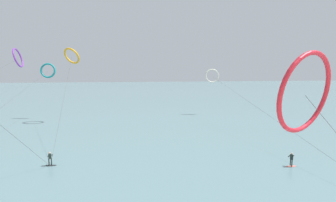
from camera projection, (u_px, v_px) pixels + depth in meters
The scene contains 8 objects.
sea_water at pixel (144, 95), 107.05m from camera, with size 400.00×200.00×0.08m, color slate.
surfer_charcoal at pixel (50, 160), 29.05m from camera, with size 1.40×0.68×1.70m.
surfer_coral at pixel (291, 160), 28.81m from camera, with size 1.40×0.59×1.70m.
kite_teal at pixel (48, 71), 55.74m from camera, with size 3.49×48.34×12.87m.
kite_violet at pixel (18, 58), 51.66m from camera, with size 1.76×49.74×15.97m.
kite_crimson at pixel (305, 93), 13.88m from camera, with size 13.04×2.82×12.70m.
kite_amber at pixel (72, 56), 51.63m from camera, with size 5.44×27.19×16.00m.
kite_ivory at pixel (212, 76), 60.66m from camera, with size 4.03×47.99×11.51m.
Camera 1 is at (-2.78, -2.46, 11.69)m, focal length 25.98 mm.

